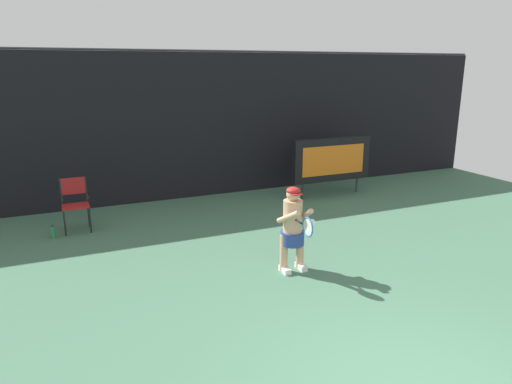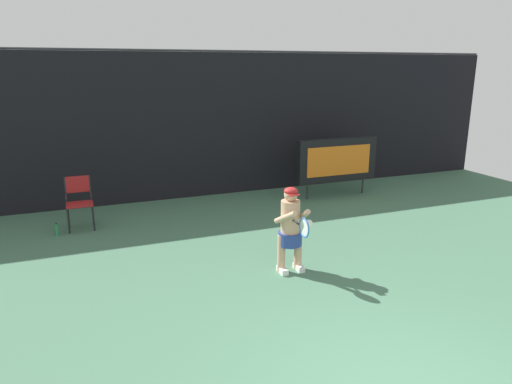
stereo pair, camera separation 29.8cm
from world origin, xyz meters
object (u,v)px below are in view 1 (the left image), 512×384
object	(u,v)px
scoreboard	(331,160)
tennis_racket	(307,227)
water_bottle	(53,232)
tennis_player	(293,227)
umpire_chair	(75,201)

from	to	relation	value
scoreboard	tennis_racket	world-z (taller)	scoreboard
water_bottle	tennis_racket	size ratio (longest dim) A/B	0.44
water_bottle	tennis_player	bearing A→B (deg)	-41.34
water_bottle	tennis_racket	xyz separation A→B (m)	(3.58, -3.66, 0.80)
tennis_player	tennis_racket	xyz separation A→B (m)	(-0.02, -0.49, 0.16)
umpire_chair	tennis_racket	distance (m)	5.05
scoreboard	tennis_player	size ratio (longest dim) A/B	1.55
umpire_chair	tennis_racket	xyz separation A→B (m)	(3.11, -3.97, 0.30)
scoreboard	tennis_racket	distance (m)	5.23
umpire_chair	tennis_racket	bearing A→B (deg)	-51.87
umpire_chair	tennis_player	distance (m)	4.69
umpire_chair	tennis_racket	size ratio (longest dim) A/B	1.79
scoreboard	water_bottle	bearing A→B (deg)	-175.36
scoreboard	water_bottle	xyz separation A→B (m)	(-6.69, -0.54, -0.82)
umpire_chair	water_bottle	size ratio (longest dim) A/B	4.08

